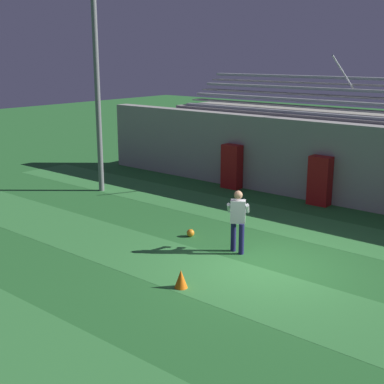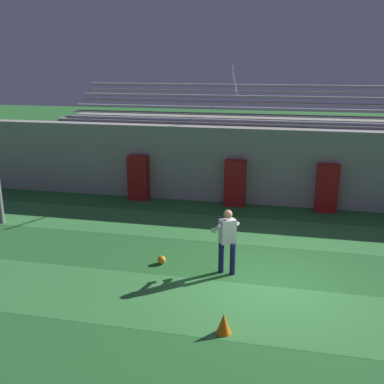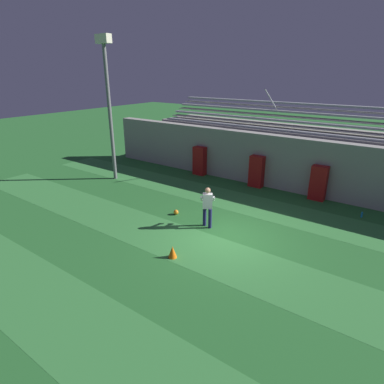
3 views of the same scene
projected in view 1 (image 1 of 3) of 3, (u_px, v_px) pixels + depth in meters
name	position (u px, v px, depth m)	size (l,w,h in m)	color
ground_plane	(266.00, 267.00, 13.02)	(80.00, 80.00, 0.00)	#286B2D
turf_stripe_near	(64.00, 378.00, 8.56)	(28.00, 2.37, 0.01)	#38843D
turf_stripe_mid	(235.00, 284.00, 12.08)	(28.00, 2.37, 0.01)	#38843D
turf_stripe_far	(329.00, 232.00, 15.60)	(28.00, 2.37, 0.01)	#38843D
back_wall	(374.00, 169.00, 17.50)	(24.00, 0.60, 2.80)	#999691
padding_pillar_gate_left	(320.00, 181.00, 18.23)	(0.75, 0.44, 1.69)	maroon
padding_pillar_far_left	(232.00, 167.00, 20.53)	(0.75, 0.44, 1.69)	maroon
floodlight_pole	(96.00, 59.00, 19.12)	(0.90, 0.36, 7.63)	slate
goalkeeper	(238.00, 217.00, 13.79)	(0.74, 0.71, 1.67)	#19194C
soccer_ball	(190.00, 233.00, 15.19)	(0.22, 0.22, 0.22)	orange
traffic_cone	(181.00, 279.00, 11.84)	(0.30, 0.30, 0.42)	orange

